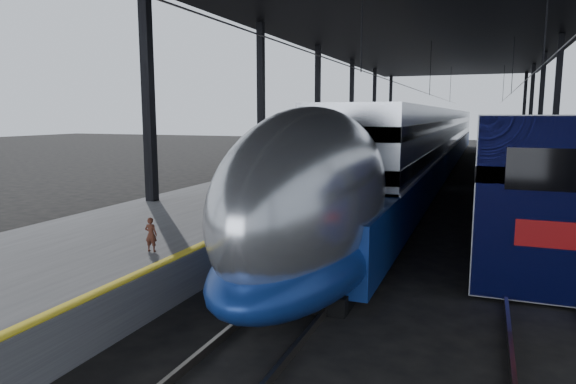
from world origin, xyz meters
The scene contains 8 objects.
ground centered at (0.00, 0.00, 0.00)m, with size 160.00×160.00×0.00m, color black.
platform centered at (-3.50, 20.00, 0.50)m, with size 6.00×80.00×1.00m, color #4C4C4F.
yellow_strip centered at (-0.70, 20.00, 1.00)m, with size 0.30×80.00×0.01m, color gold.
rails centered at (4.50, 20.00, 0.08)m, with size 6.52×80.00×0.16m.
canopy centered at (1.90, 20.00, 9.12)m, with size 18.00×75.00×9.47m.
tgv_train centered at (2.00, 27.83, 2.11)m, with size 3.15×65.20×4.51m.
second_train centered at (7.00, 28.49, 2.11)m, with size 3.02×56.05×4.17m.
child centered at (-1.49, -1.02, 1.41)m, with size 0.30×0.19×0.81m, color #4C2519.
Camera 1 is at (5.67, -10.74, 4.17)m, focal length 32.00 mm.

